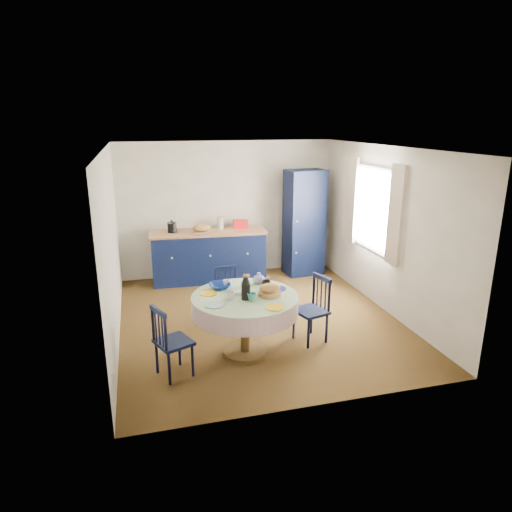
{
  "coord_description": "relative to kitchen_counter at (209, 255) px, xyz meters",
  "views": [
    {
      "loc": [
        -1.64,
        -6.06,
        2.86
      ],
      "look_at": [
        0.02,
        0.2,
        0.92
      ],
      "focal_mm": 32.0,
      "sensor_mm": 36.0,
      "label": 1
    }
  ],
  "objects": [
    {
      "name": "mug_c",
      "position": [
        0.32,
        -2.69,
        0.36
      ],
      "size": [
        0.12,
        0.12,
        0.09
      ],
      "primitive_type": "imported",
      "color": "black",
      "rests_on": "dining_table"
    },
    {
      "name": "chair_far",
      "position": [
        -0.03,
        -1.92,
        -0.06
      ],
      "size": [
        0.4,
        0.39,
        0.84
      ],
      "rotation": [
        0.0,
        0.0,
        0.08
      ],
      "color": "black",
      "rests_on": "floor"
    },
    {
      "name": "window",
      "position": [
        2.38,
        -1.6,
        1.04
      ],
      "size": [
        0.1,
        1.74,
        1.45
      ],
      "color": "white",
      "rests_on": "wall_right"
    },
    {
      "name": "wall_back",
      "position": [
        0.43,
        0.35,
        0.77
      ],
      "size": [
        4.0,
        0.02,
        2.5
      ],
      "primitive_type": "cube",
      "color": "white",
      "rests_on": "floor"
    },
    {
      "name": "kitchen_counter",
      "position": [
        0.0,
        0.0,
        0.0
      ],
      "size": [
        2.12,
        0.77,
        1.17
      ],
      "rotation": [
        0.0,
        0.0,
        -0.06
      ],
      "color": "black",
      "rests_on": "floor"
    },
    {
      "name": "dining_table",
      "position": [
        -0.0,
        -2.9,
        0.19
      ],
      "size": [
        1.31,
        1.31,
        1.08
      ],
      "color": "brown",
      "rests_on": "floor"
    },
    {
      "name": "wall_right",
      "position": [
        2.43,
        -1.9,
        0.77
      ],
      "size": [
        0.02,
        4.5,
        2.5
      ],
      "primitive_type": "cube",
      "color": "white",
      "rests_on": "floor"
    },
    {
      "name": "pantry_cabinet",
      "position": [
        1.83,
        -0.05,
        0.51
      ],
      "size": [
        0.73,
        0.55,
        1.98
      ],
      "rotation": [
        0.0,
        0.0,
        0.08
      ],
      "color": "black",
      "rests_on": "floor"
    },
    {
      "name": "ceiling",
      "position": [
        0.43,
        -1.9,
        2.02
      ],
      "size": [
        4.5,
        4.5,
        0.0
      ],
      "primitive_type": "plane",
      "rotation": [
        3.14,
        0.0,
        0.0
      ],
      "color": "white",
      "rests_on": "wall_back"
    },
    {
      "name": "cobalt_bowl",
      "position": [
        -0.26,
        -2.57,
        0.35
      ],
      "size": [
        0.27,
        0.27,
        0.07
      ],
      "primitive_type": "imported",
      "color": "navy",
      "rests_on": "dining_table"
    },
    {
      "name": "chair_right",
      "position": [
        0.95,
        -2.75,
        -0.03
      ],
      "size": [
        0.48,
        0.49,
        0.89
      ],
      "rotation": [
        0.0,
        0.0,
        -1.28
      ],
      "color": "black",
      "rests_on": "floor"
    },
    {
      "name": "chair_left",
      "position": [
        -0.95,
        -3.17,
        -0.04
      ],
      "size": [
        0.49,
        0.5,
        0.87
      ],
      "rotation": [
        0.0,
        0.0,
        1.96
      ],
      "color": "black",
      "rests_on": "floor"
    },
    {
      "name": "mug_d",
      "position": [
        -0.16,
        -2.51,
        0.36
      ],
      "size": [
        0.09,
        0.09,
        0.08
      ],
      "primitive_type": "imported",
      "color": "silver",
      "rests_on": "dining_table"
    },
    {
      "name": "mug_a",
      "position": [
        -0.22,
        -2.98,
        0.37
      ],
      "size": [
        0.13,
        0.13,
        0.1
      ],
      "primitive_type": "imported",
      "color": "silver",
      "rests_on": "dining_table"
    },
    {
      "name": "wall_left",
      "position": [
        -1.57,
        -1.9,
        0.77
      ],
      "size": [
        0.02,
        4.5,
        2.5
      ],
      "primitive_type": "cube",
      "color": "white",
      "rests_on": "floor"
    },
    {
      "name": "mug_b",
      "position": [
        0.03,
        -3.09,
        0.36
      ],
      "size": [
        0.11,
        0.11,
        0.1
      ],
      "primitive_type": "imported",
      "color": "#2F7778",
      "rests_on": "dining_table"
    },
    {
      "name": "floor",
      "position": [
        0.43,
        -1.9,
        -0.48
      ],
      "size": [
        4.5,
        4.5,
        0.0
      ],
      "primitive_type": "plane",
      "color": "black",
      "rests_on": "ground"
    }
  ]
}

